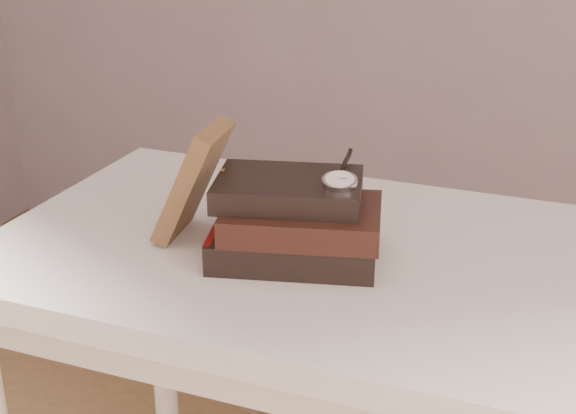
% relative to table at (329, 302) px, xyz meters
% --- Properties ---
extents(table, '(1.00, 0.60, 0.75)m').
position_rel_table_xyz_m(table, '(0.00, 0.00, 0.00)').
color(table, silver).
rests_on(table, ground).
extents(book_stack, '(0.27, 0.21, 0.12)m').
position_rel_table_xyz_m(book_stack, '(-0.04, -0.05, 0.15)').
color(book_stack, black).
rests_on(book_stack, table).
extents(journal, '(0.11, 0.12, 0.18)m').
position_rel_table_xyz_m(journal, '(-0.20, -0.03, 0.18)').
color(journal, '#4A321C').
rests_on(journal, table).
extents(pocket_watch, '(0.06, 0.15, 0.02)m').
position_rel_table_xyz_m(pocket_watch, '(0.02, -0.04, 0.22)').
color(pocket_watch, silver).
rests_on(pocket_watch, book_stack).
extents(eyeglasses, '(0.12, 0.13, 0.05)m').
position_rel_table_xyz_m(eyeglasses, '(-0.14, 0.01, 0.16)').
color(eyeglasses, silver).
rests_on(eyeglasses, book_stack).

